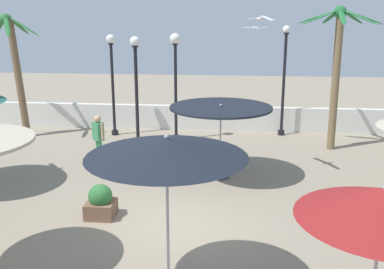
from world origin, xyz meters
name	(u,v)px	position (x,y,z in m)	size (l,w,h in m)	color
ground_plane	(179,226)	(0.00, 0.00, 0.00)	(56.00, 56.00, 0.00)	gray
boundary_wall	(206,118)	(0.00, 9.35, 0.53)	(25.20, 0.30, 1.07)	silver
patio_umbrella_0	(221,111)	(0.86, 3.42, 2.13)	(3.09, 3.09, 2.34)	#333338
patio_umbrella_4	(383,205)	(3.32, -3.84, 2.40)	(2.39, 2.39, 2.68)	#333338
patio_umbrella_5	(167,148)	(0.17, -2.69, 2.76)	(2.73, 2.73, 3.00)	#333338
palm_tree_0	(15,62)	(-7.58, 7.53, 3.10)	(2.78, 2.76, 4.98)	brown
palm_tree_2	(337,59)	(4.90, 6.92, 3.37)	(2.97, 3.04, 5.23)	brown
lamp_post_0	(284,76)	(3.25, 8.79, 2.49)	(0.31, 0.31, 4.51)	black
lamp_post_1	(112,74)	(-3.77, 8.12, 2.57)	(0.37, 0.37, 4.16)	black
lamp_post_2	(176,71)	(-1.07, 7.55, 2.80)	(0.42, 0.42, 4.24)	black
lamp_post_3	(136,87)	(-2.14, 5.35, 2.48)	(0.34, 0.34, 4.22)	black
guest_0	(98,135)	(-3.25, 4.28, 1.03)	(0.45, 0.41, 1.70)	#3F8C59
seagull_0	(262,19)	(1.99, 3.73, 4.80)	(0.76, 1.20, 0.15)	white
seagull_2	(256,28)	(2.08, 9.38, 4.39)	(1.12, 1.00, 0.14)	white
planter	(101,202)	(-2.00, 0.33, 0.38)	(0.70, 0.70, 0.85)	brown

